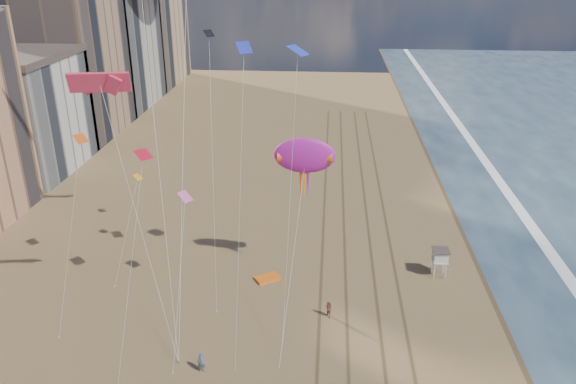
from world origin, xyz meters
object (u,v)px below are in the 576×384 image
object	(u,v)px
kite_flyer_b	(328,309)
lifeguard_stand	(440,256)
grounded_kite	(268,278)
kite_flyer_a	(202,362)
show_kite	(305,156)

from	to	relation	value
kite_flyer_b	lifeguard_stand	bearing A→B (deg)	89.06
grounded_kite	kite_flyer_b	size ratio (longest dim) A/B	1.42
grounded_kite	kite_flyer_a	world-z (taller)	kite_flyer_a
kite_flyer_a	grounded_kite	bearing A→B (deg)	71.14
show_kite	kite_flyer_a	distance (m)	19.64
lifeguard_stand	grounded_kite	distance (m)	17.09
show_kite	kite_flyer_b	size ratio (longest dim) A/B	10.71
grounded_kite	kite_flyer_a	distance (m)	13.96
show_kite	kite_flyer_b	xyz separation A→B (m)	(2.52, -6.17, -11.98)
grounded_kite	kite_flyer_b	xyz separation A→B (m)	(6.01, -5.72, 0.69)
grounded_kite	kite_flyer_a	size ratio (longest dim) A/B	1.32
lifeguard_stand	show_kite	size ratio (longest dim) A/B	0.17
show_kite	kite_flyer_b	distance (m)	13.71
show_kite	kite_flyer_a	xyz separation A→B (m)	(-7.04, -13.93, -11.92)
show_kite	kite_flyer_a	world-z (taller)	show_kite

